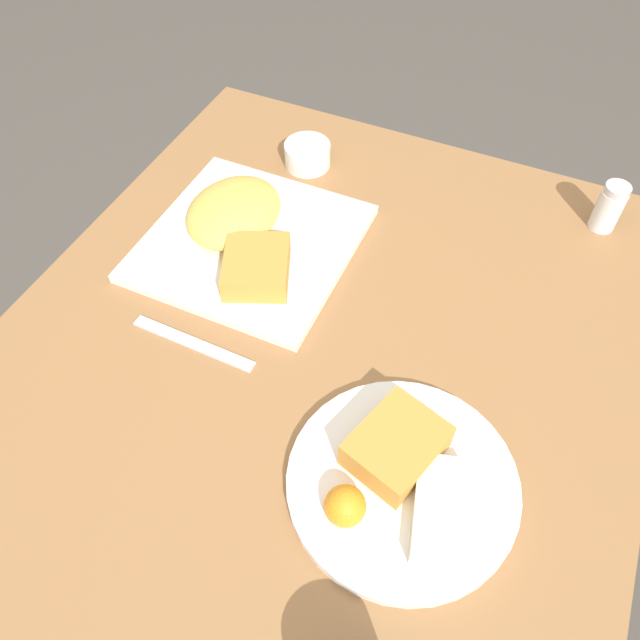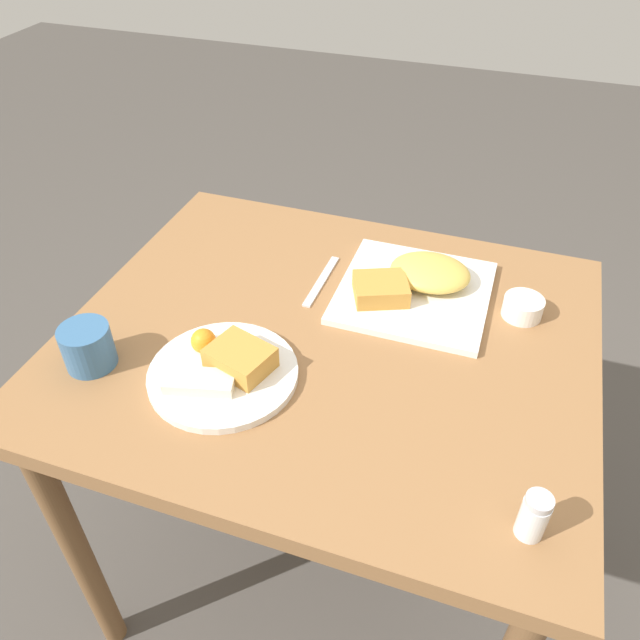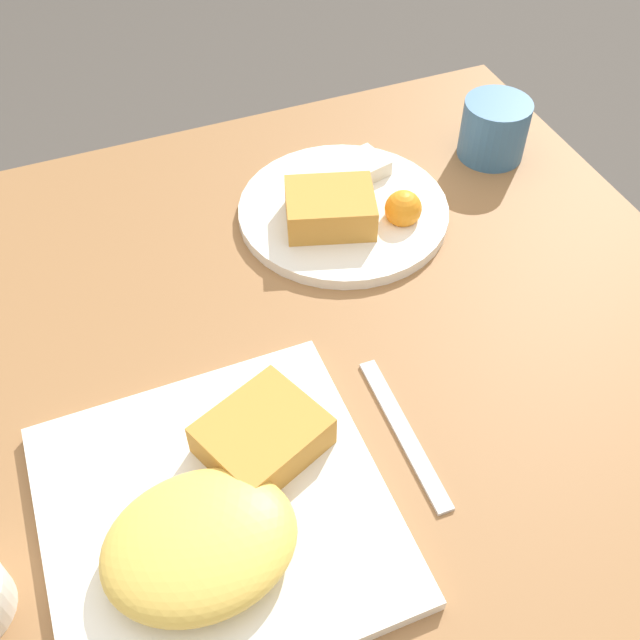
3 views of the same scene
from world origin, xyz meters
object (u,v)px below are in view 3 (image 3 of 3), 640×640
object	(u,v)px
plate_square_near	(217,513)
coffee_mug	(494,129)
plate_oval_far	(344,207)
butter_knife	(404,432)

from	to	relation	value
plate_square_near	coffee_mug	distance (m)	0.61
plate_oval_far	coffee_mug	xyz separation A→B (m)	(0.23, 0.05, 0.02)
butter_knife	plate_oval_far	bearing A→B (deg)	-11.57
plate_square_near	butter_knife	distance (m)	0.19
coffee_mug	plate_square_near	bearing A→B (deg)	-142.19
plate_oval_far	butter_knife	world-z (taller)	plate_oval_far
plate_square_near	plate_oval_far	bearing A→B (deg)	52.25
plate_square_near	butter_knife	size ratio (longest dim) A/B	1.63
butter_knife	coffee_mug	size ratio (longest dim) A/B	2.04
plate_oval_far	butter_knife	size ratio (longest dim) A/B	1.44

